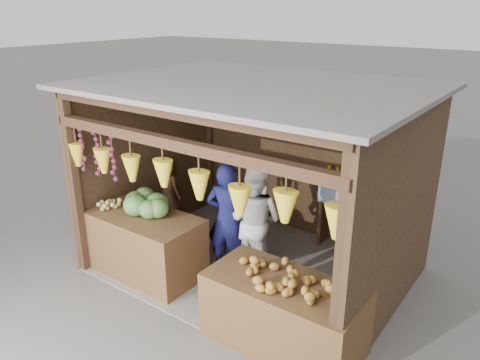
# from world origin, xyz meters

# --- Properties ---
(ground) EXTENTS (80.00, 80.00, 0.00)m
(ground) POSITION_xyz_m (0.00, 0.00, 0.00)
(ground) COLOR #514F49
(ground) RESTS_ON ground
(stall_structure) EXTENTS (4.30, 3.30, 2.66)m
(stall_structure) POSITION_xyz_m (-0.03, -0.04, 1.67)
(stall_structure) COLOR slate
(stall_structure) RESTS_ON ground
(back_shelf) EXTENTS (1.25, 0.32, 1.32)m
(back_shelf) POSITION_xyz_m (1.05, 1.28, 0.87)
(back_shelf) COLOR #382314
(back_shelf) RESTS_ON ground
(counter_left) EXTENTS (1.61, 0.85, 0.88)m
(counter_left) POSITION_xyz_m (-1.15, -0.97, 0.44)
(counter_left) COLOR #50321A
(counter_left) RESTS_ON ground
(counter_right) EXTENTS (1.73, 0.85, 0.80)m
(counter_right) POSITION_xyz_m (1.19, -1.12, 0.40)
(counter_right) COLOR #4A3118
(counter_right) RESTS_ON ground
(stool) EXTENTS (0.30, 0.30, 0.28)m
(stool) POSITION_xyz_m (-1.86, 0.22, 0.14)
(stool) COLOR black
(stool) RESTS_ON ground
(man_standing) EXTENTS (0.68, 0.55, 1.63)m
(man_standing) POSITION_xyz_m (-0.25, -0.27, 0.81)
(man_standing) COLOR #121344
(man_standing) RESTS_ON ground
(woman_standing) EXTENTS (0.83, 0.66, 1.67)m
(woman_standing) POSITION_xyz_m (0.11, -0.11, 0.83)
(woman_standing) COLOR silver
(woman_standing) RESTS_ON ground
(vendor_seated) EXTENTS (0.49, 0.35, 0.96)m
(vendor_seated) POSITION_xyz_m (-1.86, 0.22, 0.76)
(vendor_seated) COLOR brown
(vendor_seated) RESTS_ON stool
(melon_pile) EXTENTS (1.00, 0.50, 0.32)m
(melon_pile) POSITION_xyz_m (-1.17, -0.89, 1.04)
(melon_pile) COLOR #215216
(melon_pile) RESTS_ON counter_left
(tanfruit_pile) EXTENTS (0.34, 0.40, 0.13)m
(tanfruit_pile) POSITION_xyz_m (-1.74, -1.05, 0.95)
(tanfruit_pile) COLOR olive
(tanfruit_pile) RESTS_ON counter_left
(mango_pile) EXTENTS (1.40, 0.64, 0.22)m
(mango_pile) POSITION_xyz_m (1.20, -1.19, 0.91)
(mango_pile) COLOR #AA3716
(mango_pile) RESTS_ON counter_right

